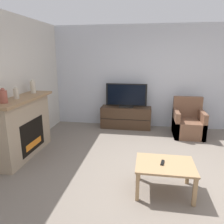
{
  "coord_description": "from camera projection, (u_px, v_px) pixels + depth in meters",
  "views": [
    {
      "loc": [
        -0.4,
        -3.33,
        1.93
      ],
      "look_at": [
        -1.06,
        0.75,
        0.85
      ],
      "focal_mm": 35.0,
      "sensor_mm": 36.0,
      "label": 1
    }
  ],
  "objects": [
    {
      "name": "tv",
      "position": [
        126.0,
        96.0,
        5.77
      ],
      "size": [
        1.08,
        0.18,
        0.63
      ],
      "color": "black",
      "rests_on": "tv_stand"
    },
    {
      "name": "remote",
      "position": [
        162.0,
        163.0,
        3.1
      ],
      "size": [
        0.07,
        0.15,
        0.02
      ],
      "rotation": [
        0.0,
        0.0,
        -0.19
      ],
      "color": "black",
      "rests_on": "coffee_table"
    },
    {
      "name": "armchair",
      "position": [
        188.0,
        124.0,
        5.36
      ],
      "size": [
        0.7,
        0.76,
        0.92
      ],
      "color": "brown",
      "rests_on": "ground"
    },
    {
      "name": "fireplace",
      "position": [
        23.0,
        127.0,
        4.21
      ],
      "size": [
        0.51,
        1.61,
        1.17
      ],
      "color": "tan",
      "rests_on": "ground"
    },
    {
      "name": "coffee_table",
      "position": [
        165.0,
        168.0,
        3.1
      ],
      "size": [
        0.82,
        0.61,
        0.44
      ],
      "color": "#A37F56",
      "rests_on": "ground"
    },
    {
      "name": "ground_plane",
      "position": [
        168.0,
        175.0,
        3.61
      ],
      "size": [
        24.0,
        24.0,
        0.0
      ],
      "primitive_type": "plane",
      "color": "slate"
    },
    {
      "name": "mantel_vase_left",
      "position": [
        3.0,
        96.0,
        3.57
      ],
      "size": [
        0.12,
        0.12,
        0.25
      ],
      "color": "#994C3D",
      "rests_on": "fireplace"
    },
    {
      "name": "wall_back",
      "position": [
        163.0,
        78.0,
        5.78
      ],
      "size": [
        12.0,
        0.06,
        2.7
      ],
      "color": "silver",
      "rests_on": "ground"
    },
    {
      "name": "mantel_vase_centre_left",
      "position": [
        16.0,
        93.0,
        3.92
      ],
      "size": [
        0.09,
        0.09,
        0.22
      ],
      "color": "beige",
      "rests_on": "fireplace"
    },
    {
      "name": "tv_stand",
      "position": [
        126.0,
        117.0,
        5.92
      ],
      "size": [
        1.33,
        0.43,
        0.58
      ],
      "color": "#422D1E",
      "rests_on": "ground"
    },
    {
      "name": "mantel_vase_right",
      "position": [
        33.0,
        87.0,
        4.49
      ],
      "size": [
        0.11,
        0.11,
        0.29
      ],
      "color": "beige",
      "rests_on": "fireplace"
    }
  ]
}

